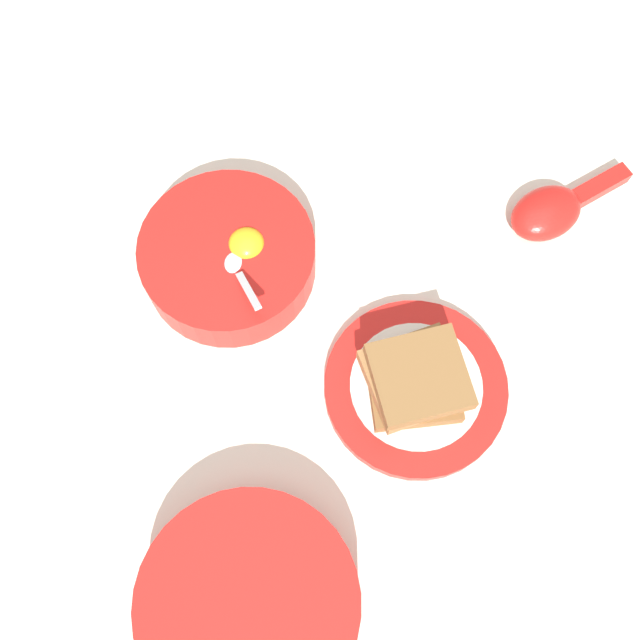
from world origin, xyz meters
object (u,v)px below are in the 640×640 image
(egg_bowl, at_px, (229,257))
(toast_plate, at_px, (415,387))
(soup_spoon, at_px, (552,210))
(congee_bowl, at_px, (249,603))
(toast_sandwich, at_px, (415,380))

(egg_bowl, height_order, toast_plate, egg_bowl)
(toast_plate, relative_size, soup_spoon, 1.25)
(egg_bowl, height_order, congee_bowl, egg_bowl)
(egg_bowl, distance_m, congee_bowl, 0.33)
(toast_plate, bearing_deg, soup_spoon, -32.01)
(congee_bowl, bearing_deg, toast_sandwich, -31.14)
(toast_plate, bearing_deg, egg_bowl, 61.17)
(soup_spoon, relative_size, congee_bowl, 0.75)
(egg_bowl, xyz_separation_m, congee_bowl, (-0.32, -0.07, 0.00))
(egg_bowl, xyz_separation_m, soup_spoon, (0.10, -0.33, -0.01))
(egg_bowl, distance_m, toast_sandwich, 0.22)
(egg_bowl, distance_m, toast_plate, 0.23)
(toast_plate, relative_size, congee_bowl, 0.94)
(egg_bowl, bearing_deg, soup_spoon, -73.55)
(toast_sandwich, distance_m, congee_bowl, 0.24)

